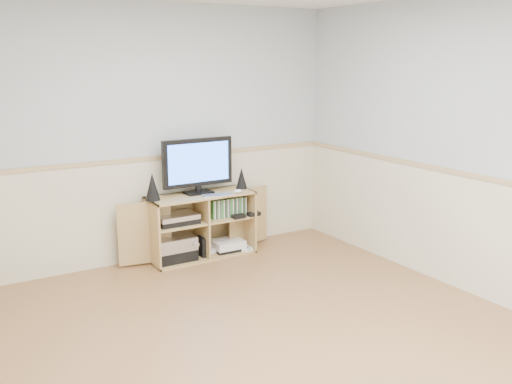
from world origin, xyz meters
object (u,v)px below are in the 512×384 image
Objects in this scene: monitor at (198,164)px; game_consoles at (226,245)px; media_cabinet at (199,224)px; keyboard at (217,195)px.

game_consoles is (0.28, -0.06, -0.88)m from monitor.
monitor reaches higher than game_consoles.
keyboard is at bearing -58.39° from media_cabinet.
media_cabinet reaches higher than game_consoles.
monitor is (-0.00, -0.00, 0.62)m from media_cabinet.
monitor reaches higher than media_cabinet.
media_cabinet is 2.26× the size of monitor.
game_consoles is (0.28, -0.06, -0.26)m from media_cabinet.
game_consoles is at bearing 52.21° from keyboard.
media_cabinet is 5.59× the size of keyboard.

